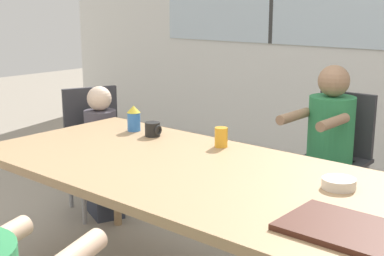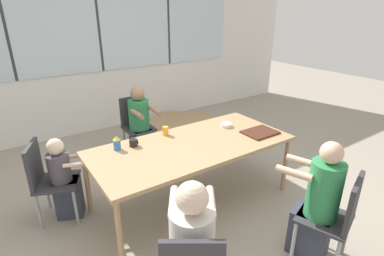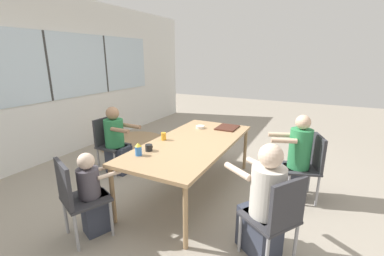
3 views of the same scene
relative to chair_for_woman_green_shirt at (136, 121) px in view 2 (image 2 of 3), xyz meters
name	(u,v)px [view 2 (image 2 of 3)]	position (x,y,z in m)	size (l,w,h in m)	color
ground_plane	(192,199)	(-0.01, -1.48, -0.50)	(16.00, 16.00, 0.00)	gray
wall_back_with_windows	(100,48)	(-0.01, 1.24, 0.92)	(8.40, 0.08, 2.80)	silver
dining_table	(192,148)	(-0.01, -1.48, 0.16)	(2.13, 0.99, 0.70)	tan
chair_for_woman_green_shirt	(136,121)	(0.00, 0.00, 0.00)	(0.40, 0.40, 0.84)	#333338
chair_for_man_blue_shirt	(338,214)	(0.47, -2.88, 0.00)	(0.51, 0.51, 0.84)	#333338
chair_for_toddler	(46,175)	(-1.37, -0.91, 0.00)	(0.52, 0.52, 0.84)	#333338
person_woman_green_shirt	(141,126)	(0.00, -0.17, -0.03)	(0.32, 0.55, 1.04)	#333847
person_man_blue_shirt	(317,206)	(0.41, -2.72, 0.00)	(0.41, 0.54, 1.10)	#333847
person_man_teal_shirt	(192,255)	(-0.75, -2.56, -0.01)	(0.55, 0.61, 1.08)	#333847
person_toddler	(64,182)	(-1.23, -0.97, -0.09)	(0.43, 0.34, 0.88)	#333847
food_tray_dark	(260,132)	(0.80, -1.68, 0.22)	(0.37, 0.29, 0.02)	#472319
coffee_mug	(134,143)	(-0.54, -1.18, 0.24)	(0.09, 0.08, 0.08)	black
sippy_cup	(117,143)	(-0.71, -1.16, 0.28)	(0.08, 0.08, 0.15)	blue
juice_glass	(166,131)	(-0.12, -1.12, 0.26)	(0.07, 0.07, 0.10)	gold
bowl_white_shallow	(226,125)	(0.61, -1.31, 0.23)	(0.13, 0.13, 0.04)	silver
folded_table_stack	(183,124)	(1.12, 0.46, -0.45)	(1.32, 1.32, 0.09)	tan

